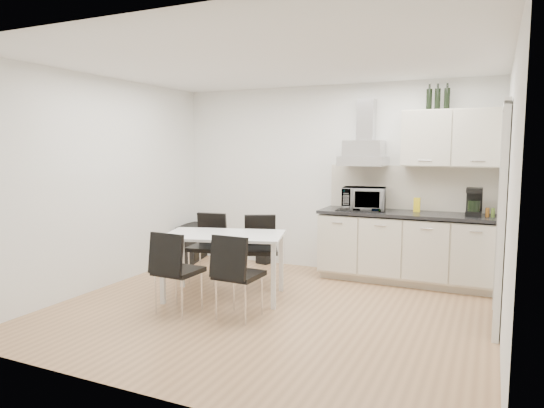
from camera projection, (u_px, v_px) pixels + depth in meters
The scene contains 15 objects.
ground at pixel (269, 310), 5.20m from camera, with size 4.50×4.50×0.00m, color tan.
wall_back at pixel (329, 179), 6.86m from camera, with size 4.50×0.10×2.60m, color white.
wall_front at pixel (143, 213), 3.25m from camera, with size 4.50×0.10×2.60m, color white.
wall_left at pixel (104, 183), 5.99m from camera, with size 0.10×4.00×2.60m, color white.
wall_right at pixel (508, 199), 4.12m from camera, with size 0.10×4.00×2.60m, color white.
ceiling at pixel (269, 62), 4.90m from camera, with size 4.50×4.50×0.00m, color white.
doorway at pixel (501, 219), 4.66m from camera, with size 0.08×1.04×2.10m, color white.
kitchenette at pixel (411, 219), 6.18m from camera, with size 2.22×0.64×2.52m.
dining_table at pixel (224, 241), 5.58m from camera, with size 1.51×1.12×0.75m.
chair_far_left at pixel (206, 248), 6.26m from camera, with size 0.44×0.50×0.88m, color black, non-canonical shape.
chair_far_right at pixel (260, 251), 6.09m from camera, with size 0.44×0.50×0.88m, color black, non-canonical shape.
chair_near_left at pixel (179, 272), 5.07m from camera, with size 0.44×0.50×0.88m, color black, non-canonical shape.
chair_near_right at pixel (239, 276), 4.92m from camera, with size 0.44×0.50×0.88m, color black, non-canonical shape.
guitar_amp at pixel (192, 242), 7.53m from camera, with size 0.43×0.71×0.55m.
floor_speaker at pixel (264, 253), 7.30m from camera, with size 0.20×0.17×0.33m, color black.
Camera 1 is at (2.13, -4.56, 1.73)m, focal length 32.00 mm.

